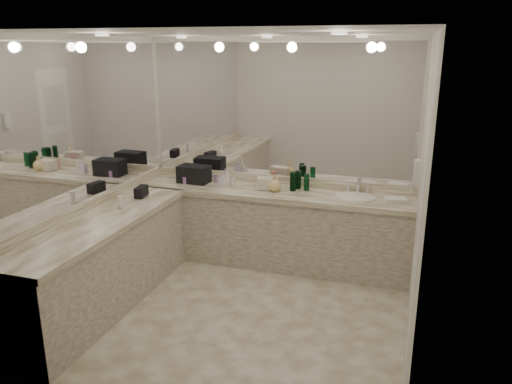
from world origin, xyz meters
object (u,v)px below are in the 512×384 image
(wall_phone, at_px, (416,172))
(black_toiletry_bag, at_px, (194,174))
(soap_bottle_b, at_px, (223,178))
(cream_cosmetic_case, at_px, (267,184))
(soap_bottle_c, at_px, (275,183))
(sink, at_px, (355,198))
(hand_towel, at_px, (396,200))
(soap_bottle_a, at_px, (227,177))

(wall_phone, distance_m, black_toiletry_bag, 2.63)
(wall_phone, bearing_deg, soap_bottle_b, 166.54)
(cream_cosmetic_case, xyz_separation_m, soap_bottle_c, (0.10, -0.05, 0.03))
(black_toiletry_bag, bearing_deg, wall_phone, -11.93)
(sink, bearing_deg, soap_bottle_c, -177.50)
(wall_phone, bearing_deg, black_toiletry_bag, 168.07)
(hand_towel, xyz_separation_m, soap_bottle_c, (-1.34, -0.02, 0.08))
(soap_bottle_b, bearing_deg, cream_cosmetic_case, -1.31)
(black_toiletry_bag, bearing_deg, cream_cosmetic_case, -2.07)
(black_toiletry_bag, bearing_deg, hand_towel, -1.50)
(cream_cosmetic_case, xyz_separation_m, hand_towel, (1.44, -0.03, -0.05))
(hand_towel, distance_m, soap_bottle_b, 1.99)
(cream_cosmetic_case, xyz_separation_m, soap_bottle_b, (-0.55, 0.01, 0.02))
(sink, height_order, soap_bottle_a, soap_bottle_a)
(sink, height_order, soap_bottle_b, soap_bottle_b)
(soap_bottle_a, relative_size, soap_bottle_b, 1.19)
(hand_towel, distance_m, soap_bottle_c, 1.34)
(hand_towel, bearing_deg, black_toiletry_bag, 178.50)
(sink, distance_m, hand_towel, 0.43)
(hand_towel, bearing_deg, cream_cosmetic_case, 178.87)
(soap_bottle_a, bearing_deg, sink, -0.58)
(cream_cosmetic_case, relative_size, soap_bottle_a, 1.13)
(cream_cosmetic_case, height_order, soap_bottle_c, soap_bottle_c)
(soap_bottle_b, bearing_deg, hand_towel, -1.18)
(black_toiletry_bag, distance_m, soap_bottle_a, 0.44)
(sink, xyz_separation_m, wall_phone, (0.61, -0.50, 0.46))
(wall_phone, xyz_separation_m, soap_bottle_a, (-2.12, 0.52, -0.35))
(black_toiletry_bag, xyz_separation_m, soap_bottle_a, (0.44, -0.02, -0.00))
(cream_cosmetic_case, distance_m, soap_bottle_c, 0.11)
(black_toiletry_bag, relative_size, soap_bottle_b, 2.15)
(soap_bottle_b, xyz_separation_m, soap_bottle_c, (0.65, -0.06, 0.01))
(soap_bottle_a, bearing_deg, hand_towel, -1.11)
(sink, bearing_deg, soap_bottle_b, 179.32)
(black_toiletry_bag, bearing_deg, soap_bottle_b, -3.13)
(hand_towel, xyz_separation_m, soap_bottle_b, (-1.99, 0.04, 0.07))
(cream_cosmetic_case, relative_size, hand_towel, 1.03)
(hand_towel, height_order, soap_bottle_c, soap_bottle_c)
(wall_phone, height_order, soap_bottle_b, wall_phone)
(cream_cosmetic_case, distance_m, soap_bottle_a, 0.50)
(sink, xyz_separation_m, cream_cosmetic_case, (-1.01, 0.01, 0.07))
(soap_bottle_a, relative_size, soap_bottle_c, 1.05)
(black_toiletry_bag, height_order, cream_cosmetic_case, black_toiletry_bag)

